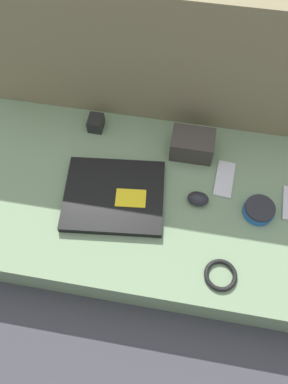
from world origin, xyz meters
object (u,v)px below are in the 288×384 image
Objects in this scene: computer_mouse at (198,199)px; phone_black at (224,179)px; laptop at (114,195)px; charger_brick at (96,123)px; speaker_puck at (259,210)px; camera_pouch at (192,145)px.

computer_mouse is 0.50× the size of phone_black.
phone_black is (0.07, 0.09, -0.01)m from computer_mouse.
laptop is 5.59× the size of charger_brick.
computer_mouse reaches higher than speaker_puck.
computer_mouse is 0.43m from charger_brick.
computer_mouse is 0.19m from camera_pouch.
laptop is 0.35m from phone_black.
charger_brick reaches higher than phone_black.
phone_black is at bearing 52.87° from computer_mouse.
computer_mouse is (0.25, 0.03, 0.01)m from laptop.
speaker_puck is (0.18, -0.01, -0.00)m from computer_mouse.
computer_mouse is at bearing -77.57° from camera_pouch.
camera_pouch is 2.33× the size of charger_brick.
phone_black is 2.28× the size of charger_brick.
speaker_puck reaches higher than phone_black.
camera_pouch is (0.21, 0.21, 0.03)m from laptop.
speaker_puck is at bearing 0.32° from computer_mouse.
charger_brick reaches higher than computer_mouse.
laptop is at bearing -65.47° from charger_brick.
speaker_puck is at bearing -40.22° from camera_pouch.
charger_brick reaches higher than speaker_puck.
camera_pouch is at bearing 145.95° from phone_black.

